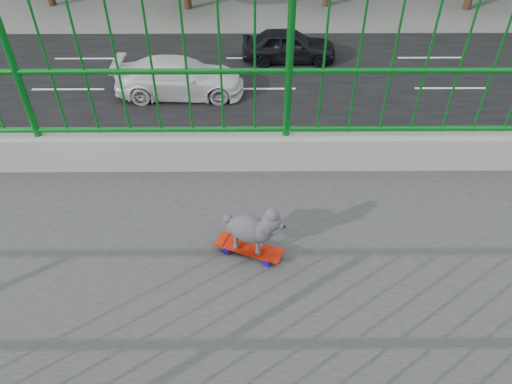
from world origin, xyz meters
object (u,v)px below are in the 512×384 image
object	(u,v)px
poodle	(252,228)
car_4	(289,45)
car_3	(180,77)
car_6	(84,179)
skateboard	(249,249)
car_1	(332,177)

from	to	relation	value
poodle	car_4	xyz separation A→B (m)	(-18.42, 1.64, -6.53)
car_3	car_6	world-z (taller)	car_3
skateboard	poodle	distance (m)	0.21
car_1	car_6	size ratio (longest dim) A/B	0.87
poodle	car_1	size ratio (longest dim) A/B	0.10
poodle	car_4	size ratio (longest dim) A/B	0.09
car_3	car_1	bearing A→B (deg)	-140.38
car_6	car_4	bearing A→B (deg)	145.12
poodle	car_1	distance (m)	11.26
car_4	car_6	world-z (taller)	car_4
car_1	car_6	bearing A→B (deg)	-90.00
car_3	car_6	xyz separation A→B (m)	(6.40, -2.11, -0.09)
skateboard	poodle	size ratio (longest dim) A/B	1.19
poodle	car_6	world-z (taller)	poodle
skateboard	car_1	distance (m)	11.13
car_3	poodle	bearing A→B (deg)	-169.05
poodle	car_6	xyz separation A→B (m)	(-8.82, -5.05, -6.60)
poodle	car_4	distance (m)	19.61
skateboard	car_1	world-z (taller)	skateboard
car_1	car_4	size ratio (longest dim) A/B	0.96
skateboard	car_6	xyz separation A→B (m)	(-8.81, -5.03, -6.39)
car_3	car_4	bearing A→B (deg)	-55.09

